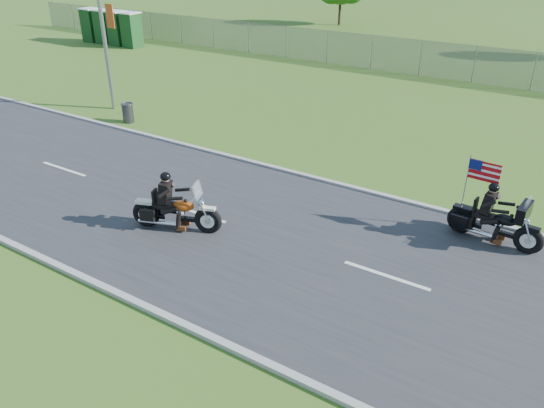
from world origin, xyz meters
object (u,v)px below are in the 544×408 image
Objects in this scene: motorcycle_follow at (494,223)px; trash_can at (128,113)px; porta_toilet_a at (132,31)px; porta_toilet_c at (104,27)px; porta_toilet_d at (91,26)px; porta_toilet_b at (118,29)px; motorcycle_lead at (175,212)px.

motorcycle_follow is 3.10× the size of trash_can.
porta_toilet_c is (-2.80, 0.00, 0.00)m from porta_toilet_a.
porta_toilet_a is 4.20m from porta_toilet_d.
porta_toilet_b is at bearing 0.00° from porta_toilet_d.
porta_toilet_c is 0.91× the size of motorcycle_lead.
motorcycle_lead is at bearing -38.13° from porta_toilet_c.
motorcycle_lead is at bearing -41.80° from porta_toilet_a.
motorcycle_follow is at bearing -26.66° from porta_toilet_a.
porta_toilet_a is at bearing 0.00° from porta_toilet_c.
porta_toilet_c is 1.00× the size of porta_toilet_d.
motorcycle_follow is at bearing 7.48° from motorcycle_lead.
porta_toilet_a and porta_toilet_b have the same top height.
motorcycle_lead is at bearing -36.50° from porta_toilet_d.
porta_toilet_a reaches higher than motorcycle_lead.
porta_toilet_a and porta_toilet_d have the same top height.
porta_toilet_b is 32.34m from motorcycle_follow.
porta_toilet_a is at bearing 0.00° from porta_toilet_b.
porta_toilet_d reaches higher than motorcycle_lead.
motorcycle_lead is 10.04m from trash_can.
porta_toilet_b reaches higher than motorcycle_follow.
porta_toilet_c is at bearing 180.00° from porta_toilet_a.
porta_toilet_b reaches higher than trash_can.
motorcycle_follow is at bearing -6.88° from trash_can.
porta_toilet_b is 1.40m from porta_toilet_c.
porta_toilet_a is at bearing 135.06° from trash_can.
porta_toilet_c is 0.90× the size of motorcycle_follow.
porta_toilet_c is at bearing 140.99° from trash_can.
motorcycle_lead is (24.35, -18.02, -0.59)m from porta_toilet_d.
porta_toilet_c reaches higher than motorcycle_follow.
porta_toilet_a is 2.79× the size of trash_can.
porta_toilet_a is 17.07m from trash_can.
porta_toilet_b is at bearing 119.46° from motorcycle_lead.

